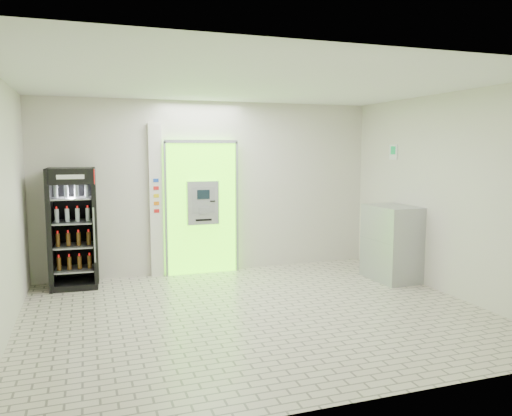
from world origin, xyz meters
name	(u,v)px	position (x,y,z in m)	size (l,w,h in m)	color
ground	(257,313)	(0.00, 0.00, 0.00)	(6.00, 6.00, 0.00)	beige
room_shell	(257,175)	(0.00, 0.00, 1.84)	(6.00, 6.00, 6.00)	beige
atm_assembly	(202,207)	(-0.20, 2.41, 1.17)	(1.30, 0.24, 2.33)	#60FA12
pillar	(156,201)	(-0.98, 2.45, 1.30)	(0.22, 0.11, 2.60)	silver
beverage_cooler	(73,230)	(-2.31, 2.18, 0.90)	(0.74, 0.69, 1.88)	black
steel_cabinet	(392,243)	(2.68, 0.92, 0.62)	(0.66, 0.95, 1.24)	#9EA1A5
exit_sign	(394,152)	(2.99, 1.40, 2.12)	(0.02, 0.22, 0.26)	white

